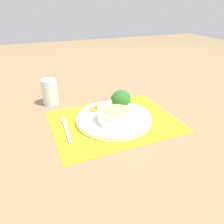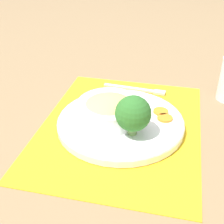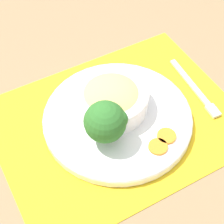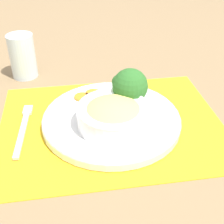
% 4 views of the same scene
% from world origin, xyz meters
% --- Properties ---
extents(ground_plane, '(4.00, 4.00, 0.00)m').
position_xyz_m(ground_plane, '(0.00, 0.00, 0.00)').
color(ground_plane, '#8C704C').
extents(placemat, '(0.50, 0.39, 0.00)m').
position_xyz_m(placemat, '(0.00, 0.00, 0.00)').
color(placemat, yellow).
rests_on(placemat, ground_plane).
extents(plate, '(0.30, 0.30, 0.02)m').
position_xyz_m(plate, '(0.00, 0.00, 0.02)').
color(plate, white).
rests_on(plate, placemat).
extents(bowl, '(0.15, 0.15, 0.06)m').
position_xyz_m(bowl, '(-0.00, -0.03, 0.05)').
color(bowl, white).
rests_on(bowl, plate).
extents(broccoli_floret, '(0.08, 0.08, 0.09)m').
position_xyz_m(broccoli_floret, '(0.05, 0.04, 0.07)').
color(broccoli_floret, '#759E51').
rests_on(broccoli_floret, plate).
extents(carrot_slice_near, '(0.04, 0.04, 0.01)m').
position_xyz_m(carrot_slice_near, '(-0.03, 0.10, 0.02)').
color(carrot_slice_near, orange).
rests_on(carrot_slice_near, plate).
extents(carrot_slice_middle, '(0.04, 0.04, 0.01)m').
position_xyz_m(carrot_slice_middle, '(-0.06, 0.09, 0.02)').
color(carrot_slice_middle, orange).
rests_on(carrot_slice_middle, plate).
extents(water_glass, '(0.07, 0.07, 0.12)m').
position_xyz_m(water_glass, '(-0.21, 0.26, 0.05)').
color(water_glass, silver).
rests_on(water_glass, ground_plane).
extents(fork, '(0.02, 0.18, 0.01)m').
position_xyz_m(fork, '(-0.19, 0.01, 0.01)').
color(fork, silver).
rests_on(fork, placemat).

